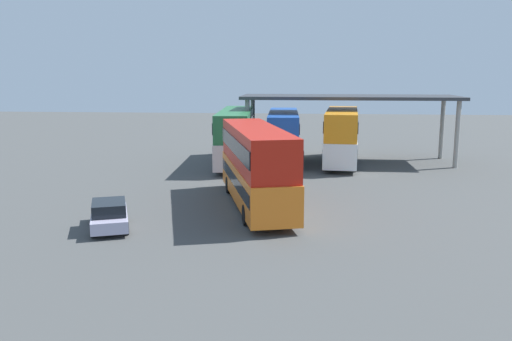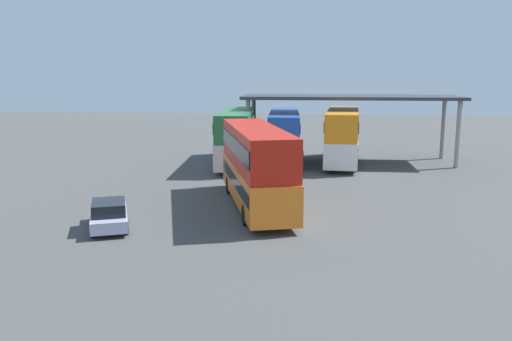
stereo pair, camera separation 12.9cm
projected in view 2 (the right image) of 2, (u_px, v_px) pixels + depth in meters
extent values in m
plane|color=#474948|center=(276.00, 223.00, 25.72)|extent=(140.00, 140.00, 0.00)
cube|color=orange|center=(256.00, 183.00, 28.74)|extent=(5.24, 11.48, 1.92)
cube|color=red|center=(256.00, 147.00, 28.38)|extent=(5.11, 11.25, 2.08)
cube|color=black|center=(256.00, 179.00, 28.70)|extent=(5.16, 11.06, 0.65)
cube|color=black|center=(256.00, 145.00, 28.36)|extent=(5.16, 11.06, 0.83)
cube|color=black|center=(242.00, 161.00, 34.09)|extent=(2.01, 0.63, 1.15)
cube|color=orange|center=(242.00, 147.00, 33.92)|extent=(1.66, 0.51, 0.36)
cylinder|color=black|center=(229.00, 185.00, 32.09)|extent=(0.53, 1.04, 1.00)
cylinder|color=black|center=(264.00, 184.00, 32.45)|extent=(0.53, 1.04, 1.00)
cylinder|color=black|center=(246.00, 215.00, 25.34)|extent=(0.53, 1.04, 1.00)
cylinder|color=black|center=(290.00, 213.00, 25.69)|extent=(0.53, 1.04, 1.00)
cube|color=#B1ABC9|center=(109.00, 218.00, 24.80)|extent=(2.83, 4.06, 0.55)
cube|color=black|center=(109.00, 207.00, 24.52)|extent=(2.12, 2.45, 0.58)
cylinder|color=black|center=(94.00, 217.00, 25.74)|extent=(0.40, 0.63, 0.60)
cylinder|color=black|center=(125.00, 215.00, 26.12)|extent=(0.40, 0.63, 0.60)
cylinder|color=black|center=(92.00, 230.00, 23.55)|extent=(0.40, 0.63, 0.60)
cylinder|color=black|center=(126.00, 228.00, 23.93)|extent=(0.40, 0.63, 0.60)
cube|color=silver|center=(237.00, 148.00, 42.24)|extent=(3.10, 11.61, 1.89)
cube|color=#266B3B|center=(237.00, 123.00, 41.88)|extent=(3.01, 11.37, 2.05)
cube|color=black|center=(237.00, 145.00, 42.20)|extent=(3.11, 11.15, 0.64)
cube|color=black|center=(237.00, 122.00, 41.86)|extent=(3.11, 11.15, 0.82)
cube|color=black|center=(242.00, 136.00, 47.78)|extent=(2.11, 0.21, 1.14)
cube|color=orange|center=(242.00, 126.00, 47.61)|extent=(1.74, 0.17, 0.36)
cylinder|color=black|center=(227.00, 151.00, 45.93)|extent=(0.33, 1.01, 1.00)
cylinder|color=black|center=(253.00, 151.00, 45.84)|extent=(0.33, 1.01, 1.00)
cylinder|color=black|center=(218.00, 165.00, 38.93)|extent=(0.33, 1.01, 1.00)
cylinder|color=black|center=(248.00, 165.00, 38.84)|extent=(0.33, 1.01, 1.00)
cube|color=silver|center=(284.00, 146.00, 43.79)|extent=(2.81, 11.40, 1.77)
cube|color=#1C4BA9|center=(284.00, 124.00, 43.45)|extent=(2.73, 11.17, 1.92)
cube|color=black|center=(284.00, 143.00, 43.75)|extent=(2.83, 10.95, 0.60)
cube|color=black|center=(284.00, 123.00, 43.43)|extent=(2.83, 10.95, 0.77)
cube|color=black|center=(284.00, 135.00, 49.24)|extent=(2.06, 0.17, 1.06)
cube|color=orange|center=(285.00, 126.00, 49.08)|extent=(1.69, 0.14, 0.36)
cylinder|color=black|center=(272.00, 149.00, 47.43)|extent=(0.31, 1.01, 1.00)
cylinder|color=black|center=(296.00, 149.00, 47.30)|extent=(0.31, 1.01, 1.00)
cylinder|color=black|center=(269.00, 161.00, 40.54)|extent=(0.31, 1.01, 1.00)
cylinder|color=black|center=(298.00, 162.00, 40.41)|extent=(0.31, 1.01, 1.00)
cube|color=white|center=(342.00, 148.00, 42.22)|extent=(3.31, 10.35, 1.90)
cube|color=orange|center=(343.00, 123.00, 41.86)|extent=(3.22, 10.15, 2.06)
cube|color=black|center=(342.00, 145.00, 42.18)|extent=(3.31, 9.95, 0.65)
cube|color=black|center=(343.00, 122.00, 41.84)|extent=(3.31, 9.95, 0.82)
cube|color=black|center=(343.00, 137.00, 47.04)|extent=(2.07, 0.28, 1.14)
cube|color=orange|center=(344.00, 127.00, 46.88)|extent=(1.71, 0.23, 0.36)
cylinder|color=black|center=(330.00, 152.00, 45.62)|extent=(0.37, 1.02, 1.00)
cylinder|color=black|center=(355.00, 152.00, 45.23)|extent=(0.37, 1.02, 1.00)
cylinder|color=black|center=(326.00, 164.00, 39.51)|extent=(0.37, 1.02, 1.00)
cylinder|color=black|center=(356.00, 165.00, 39.12)|extent=(0.37, 1.02, 1.00)
cube|color=#33353A|center=(350.00, 97.00, 42.62)|extent=(17.34, 5.74, 0.25)
cylinder|color=#9E9B93|center=(443.00, 128.00, 44.59)|extent=(0.36, 0.36, 5.15)
cylinder|color=#9E9B93|center=(458.00, 135.00, 40.19)|extent=(0.36, 0.36, 5.15)
cylinder|color=#9E9B93|center=(254.00, 127.00, 46.05)|extent=(0.36, 0.36, 5.15)
cylinder|color=#9E9B93|center=(248.00, 132.00, 41.65)|extent=(0.36, 0.36, 5.15)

